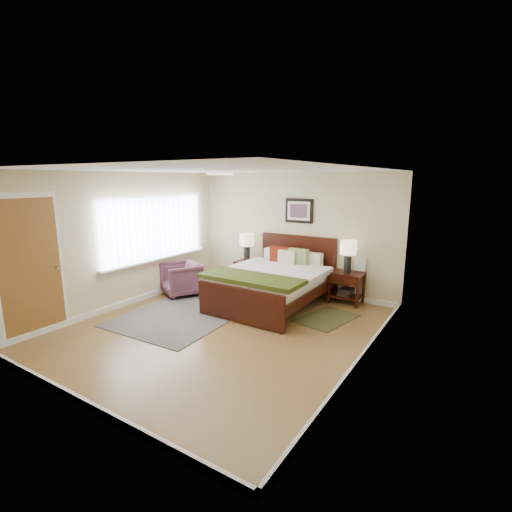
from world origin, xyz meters
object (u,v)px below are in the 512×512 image
lamp_left (247,243)px  bed (273,277)px  nightstand_right (346,284)px  armchair (181,279)px  rug_persian (188,312)px  lamp_right (348,251)px  nightstand_left (246,266)px

lamp_left → bed: bearing=-36.5°
nightstand_right → armchair: armchair is taller
bed → rug_persian: (-1.08, -1.20, -0.54)m
lamp_left → lamp_right: size_ratio=1.00×
nightstand_right → armchair: bearing=-156.9°
bed → armchair: 1.98m
rug_persian → nightstand_left: bearing=89.8°
bed → rug_persian: bed is taller
bed → rug_persian: bearing=-132.1°
nightstand_right → lamp_right: lamp_right is taller
bed → nightstand_left: bearing=144.1°
lamp_right → rug_persian: (-2.23, -2.06, -1.03)m
bed → nightstand_right: 1.44m
lamp_left → armchair: 1.65m
nightstand_left → lamp_right: (2.31, 0.02, 0.60)m
bed → lamp_right: (1.15, 0.86, 0.48)m
lamp_right → rug_persian: 3.20m
nightstand_right → rug_persian: size_ratio=0.24×
bed → nightstand_left: bed is taller
nightstand_left → armchair: (-0.75, -1.30, -0.10)m
bed → nightstand_left: size_ratio=3.97×
bed → armchair: bearing=-166.4°
bed → nightstand_right: (1.15, 0.85, -0.17)m
lamp_right → rug_persian: bearing=-137.3°
nightstand_right → lamp_right: 0.66m
rug_persian → armchair: bearing=136.3°
nightstand_left → rug_persian: nightstand_left is taller
nightstand_left → lamp_left: 0.54m
lamp_left → rug_persian: (0.08, -2.06, -0.97)m
bed → lamp_right: size_ratio=3.63×
lamp_left → nightstand_right: bearing=-0.3°
lamp_left → nightstand_left: bearing=-90.0°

